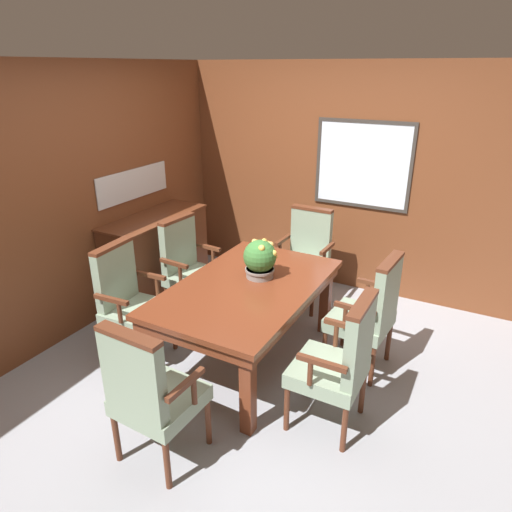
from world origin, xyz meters
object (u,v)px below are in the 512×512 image
chair_head_far (306,253)px  sideboard_cabinet (158,258)px  chair_head_near (150,391)px  chair_left_near (129,298)px  chair_left_far (189,265)px  dining_table (247,295)px  chair_right_far (370,310)px  potted_plant (260,259)px  chair_right_near (340,360)px

chair_head_far → sideboard_cabinet: 1.60m
chair_head_near → sideboard_cabinet: 2.33m
chair_left_near → chair_head_far: bearing=-33.4°
chair_left_far → sideboard_cabinet: chair_left_far is taller
chair_head_near → sideboard_cabinet: bearing=-49.1°
chair_head_far → sideboard_cabinet: (-1.44, -0.69, -0.08)m
chair_left_far → chair_head_far: 1.24m
dining_table → chair_right_far: size_ratio=1.66×
chair_head_far → chair_left_near: size_ratio=1.00×
chair_left_far → potted_plant: 1.01m
chair_right_far → chair_left_far: bearing=-87.2°
chair_right_near → chair_head_far: 1.89m
chair_head_far → chair_right_near: bearing=-59.2°
dining_table → chair_head_near: size_ratio=1.66×
chair_head_near → chair_right_far: (0.91, 1.62, 0.00)m
potted_plant → chair_right_near: bearing=-32.2°
chair_right_near → chair_head_near: same height
dining_table → potted_plant: bearing=85.1°
chair_left_far → chair_right_far: bearing=-86.8°
chair_head_near → chair_left_near: same height
chair_left_near → chair_head_near: bearing=-135.3°
chair_left_far → chair_head_near: 1.90m
chair_right_near → sideboard_cabinet: bearing=-112.1°
chair_right_near → chair_head_far: same height
chair_head_far → chair_left_near: same height
chair_right_near → chair_right_far: bearing=-179.8°
dining_table → chair_head_far: bearing=89.7°
chair_left_far → sideboard_cabinet: size_ratio=0.83×
sideboard_cabinet → chair_left_near: bearing=-62.7°
chair_left_far → chair_head_far: (0.91, 0.84, 0.00)m
chair_head_near → chair_head_far: same height
chair_left_far → chair_right_far: 1.84m
chair_head_near → chair_left_near: 1.28m
chair_head_far → chair_left_near: (-0.94, -1.66, 0.00)m
chair_right_near → sideboard_cabinet: chair_right_near is taller
chair_head_far → sideboard_cabinet: size_ratio=0.83×
chair_head_far → sideboard_cabinet: chair_head_far is taller
chair_left_far → chair_right_near: size_ratio=1.00×
chair_head_near → chair_right_near: bearing=-134.9°
chair_left_far → chair_right_far: (1.84, -0.04, 0.00)m
chair_left_far → chair_head_near: same height
potted_plant → chair_left_far: bearing=166.4°
chair_left_near → sideboard_cabinet: 1.10m
chair_right_near → chair_left_near: 1.87m
potted_plant → sideboard_cabinet: bearing=165.5°
chair_right_near → sideboard_cabinet: (-2.38, 0.96, -0.08)m
chair_head_far → chair_right_far: same height
dining_table → chair_right_near: chair_right_near is taller
chair_head_near → sideboard_cabinet: chair_head_near is taller
dining_table → chair_head_near: (0.02, -1.25, -0.08)m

